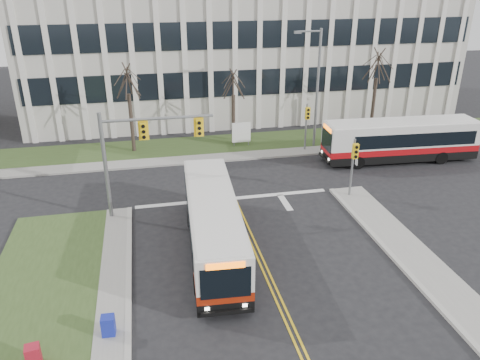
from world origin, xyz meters
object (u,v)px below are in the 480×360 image
(newspaper_box_red, at_px, (34,357))
(bus_cross, at_px, (400,141))
(directory_sign, at_px, (241,133))
(bus_main, at_px, (213,225))
(streetlight, at_px, (316,83))
(newspaper_box_blue, at_px, (108,327))

(newspaper_box_red, bearing_deg, bus_cross, 25.89)
(directory_sign, height_order, bus_main, bus_main)
(bus_cross, height_order, newspaper_box_red, bus_cross)
(streetlight, xyz_separation_m, bus_main, (-10.15, -13.61, -3.77))
(newspaper_box_red, bearing_deg, bus_main, 31.84)
(bus_main, bearing_deg, newspaper_box_red, -135.91)
(streetlight, height_order, newspaper_box_red, streetlight)
(bus_main, bearing_deg, bus_cross, 34.94)
(directory_sign, distance_m, bus_main, 15.61)
(directory_sign, bearing_deg, bus_cross, -26.74)
(streetlight, relative_size, directory_sign, 4.60)
(streetlight, distance_m, bus_main, 17.39)
(streetlight, distance_m, newspaper_box_red, 26.98)
(directory_sign, bearing_deg, newspaper_box_red, -119.45)
(streetlight, xyz_separation_m, directory_sign, (-5.53, 1.30, -4.02))
(streetlight, xyz_separation_m, newspaper_box_blue, (-15.03, -18.91, -4.72))
(directory_sign, height_order, newspaper_box_red, directory_sign)
(bus_main, distance_m, newspaper_box_red, 9.78)
(bus_main, relative_size, bus_cross, 0.95)
(bus_cross, relative_size, newspaper_box_red, 11.89)
(directory_sign, height_order, newspaper_box_blue, directory_sign)
(streetlight, bearing_deg, bus_main, -126.70)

